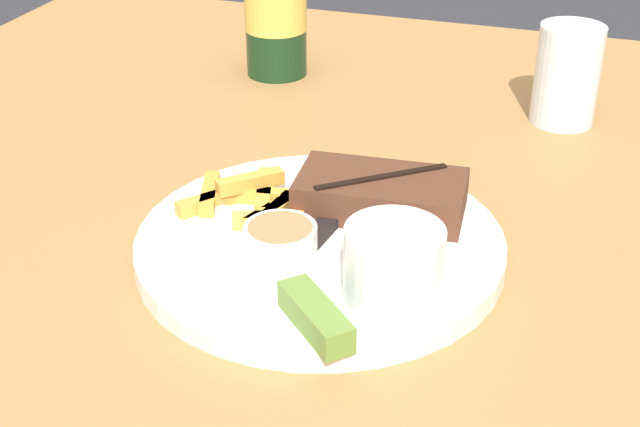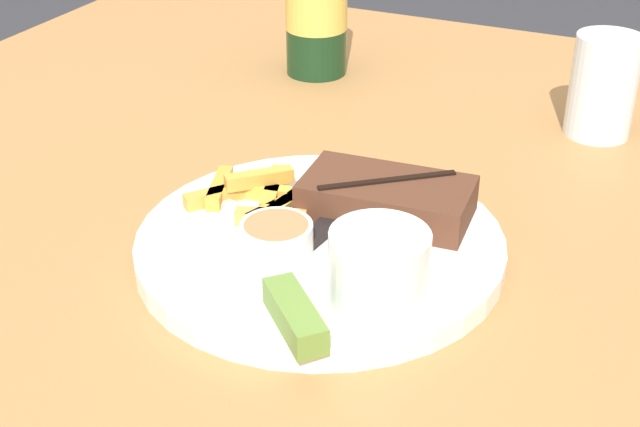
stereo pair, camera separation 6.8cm
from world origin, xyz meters
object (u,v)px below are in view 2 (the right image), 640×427
(dinner_plate, at_px, (320,245))
(dipping_sauce_cup, at_px, (276,237))
(steak_portion, at_px, (387,198))
(pickle_spear, at_px, (295,315))
(fork_utensil, at_px, (241,209))
(drinking_glass, at_px, (603,86))
(coleslaw_cup, at_px, (379,266))
(beer_bottle, at_px, (316,1))
(knife_utensil, at_px, (342,214))

(dinner_plate, height_order, dipping_sauce_cup, dipping_sauce_cup)
(steak_portion, distance_m, dipping_sauce_cup, 0.11)
(pickle_spear, distance_m, fork_utensil, 0.17)
(dinner_plate, distance_m, drinking_glass, 0.37)
(steak_portion, xyz_separation_m, dipping_sauce_cup, (-0.05, -0.09, -0.00))
(coleslaw_cup, relative_size, dipping_sauce_cup, 1.25)
(dipping_sauce_cup, bearing_deg, steak_portion, 59.30)
(dinner_plate, distance_m, coleslaw_cup, 0.11)
(dinner_plate, relative_size, beer_bottle, 1.20)
(fork_utensil, bearing_deg, drinking_glass, 60.82)
(pickle_spear, distance_m, beer_bottle, 0.53)
(drinking_glass, bearing_deg, dinner_plate, -115.74)
(drinking_glass, bearing_deg, beer_bottle, 173.24)
(drinking_glass, bearing_deg, steak_portion, -114.24)
(coleslaw_cup, xyz_separation_m, dipping_sauce_cup, (-0.09, 0.03, -0.02))
(dinner_plate, distance_m, knife_utensil, 0.04)
(beer_bottle, bearing_deg, pickle_spear, -66.66)
(beer_bottle, bearing_deg, dinner_plate, -64.69)
(beer_bottle, bearing_deg, coleslaw_cup, -60.23)
(steak_portion, relative_size, drinking_glass, 1.36)
(beer_bottle, height_order, drinking_glass, beer_bottle)
(fork_utensil, xyz_separation_m, drinking_glass, (0.23, 0.32, 0.03))
(beer_bottle, relative_size, drinking_glass, 2.35)
(dipping_sauce_cup, relative_size, fork_utensil, 0.41)
(dipping_sauce_cup, bearing_deg, pickle_spear, -55.59)
(fork_utensil, height_order, beer_bottle, beer_bottle)
(coleslaw_cup, bearing_deg, knife_utensil, 124.88)
(pickle_spear, xyz_separation_m, beer_bottle, (-0.21, 0.48, 0.06))
(dinner_plate, xyz_separation_m, fork_utensil, (-0.08, 0.01, 0.01))
(steak_portion, distance_m, pickle_spear, 0.17)
(steak_portion, relative_size, dipping_sauce_cup, 2.53)
(coleslaw_cup, xyz_separation_m, drinking_glass, (0.08, 0.39, 0.00))
(dinner_plate, bearing_deg, pickle_spear, -73.34)
(dinner_plate, relative_size, drinking_glass, 2.82)
(steak_portion, bearing_deg, dinner_plate, -122.83)
(dinner_plate, bearing_deg, knife_utensil, 83.45)
(steak_portion, relative_size, knife_utensil, 0.84)
(dinner_plate, distance_m, fork_utensil, 0.08)
(pickle_spear, bearing_deg, steak_portion, 89.88)
(steak_portion, height_order, drinking_glass, drinking_glass)
(pickle_spear, height_order, beer_bottle, beer_bottle)
(coleslaw_cup, bearing_deg, beer_bottle, 119.77)
(steak_portion, xyz_separation_m, fork_utensil, (-0.11, -0.04, -0.01))
(pickle_spear, relative_size, drinking_glass, 0.65)
(dinner_plate, height_order, drinking_glass, drinking_glass)
(coleslaw_cup, bearing_deg, drinking_glass, 78.05)
(dinner_plate, xyz_separation_m, dipping_sauce_cup, (-0.02, -0.04, 0.02))
(steak_portion, bearing_deg, coleslaw_cup, -71.66)
(knife_utensil, relative_size, drinking_glass, 1.62)
(coleslaw_cup, distance_m, fork_utensil, 0.17)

